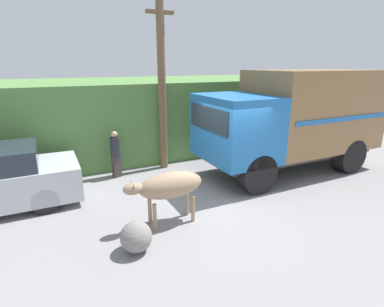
% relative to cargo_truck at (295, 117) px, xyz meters
% --- Properties ---
extents(ground_plane, '(60.00, 60.00, 0.00)m').
position_rel_cargo_truck_xyz_m(ground_plane, '(-3.38, -0.72, -1.88)').
color(ground_plane, gray).
extents(hillside_embankment, '(32.00, 6.09, 2.94)m').
position_rel_cargo_truck_xyz_m(hillside_embankment, '(-3.38, 5.64, -0.41)').
color(hillside_embankment, '#568442').
rests_on(hillside_embankment, ground_plane).
extents(cargo_truck, '(6.35, 2.53, 3.40)m').
position_rel_cargo_truck_xyz_m(cargo_truck, '(0.00, 0.00, 0.00)').
color(cargo_truck, '#2D2D2D').
rests_on(cargo_truck, ground_plane).
extents(brown_cow, '(1.87, 0.61, 1.25)m').
position_rel_cargo_truck_xyz_m(brown_cow, '(-5.19, -1.51, -0.96)').
color(brown_cow, '#9E7F60').
rests_on(brown_cow, ground_plane).
extents(pedestrian_on_hill, '(0.40, 0.40, 1.55)m').
position_rel_cargo_truck_xyz_m(pedestrian_on_hill, '(-5.63, 2.04, -1.03)').
color(pedestrian_on_hill, '#38332D').
rests_on(pedestrian_on_hill, ground_plane).
extents(utility_pole, '(0.90, 0.26, 5.86)m').
position_rel_cargo_truck_xyz_m(utility_pole, '(-3.88, 2.27, 1.14)').
color(utility_pole, brown).
rests_on(utility_pole, ground_plane).
extents(roadside_rock, '(0.63, 0.63, 0.63)m').
position_rel_cargo_truck_xyz_m(roadside_rock, '(-6.22, -2.25, -1.57)').
color(roadside_rock, gray).
rests_on(roadside_rock, ground_plane).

